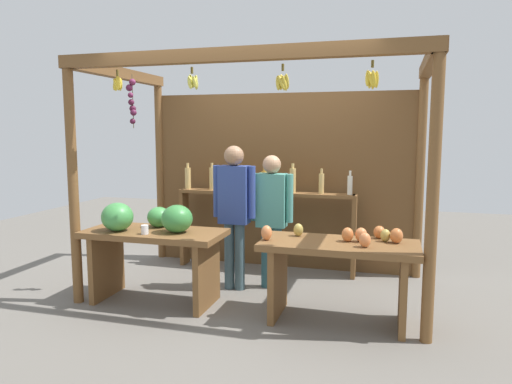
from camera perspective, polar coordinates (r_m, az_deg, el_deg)
The scene contains 7 objects.
ground_plane at distance 5.40m, azimuth 0.55°, elevation -11.50°, with size 12.00×12.00×0.00m, color slate.
market_stall at distance 5.56m, azimuth 1.77°, elevation 3.94°, with size 3.49×1.95×2.46m.
fruit_counter_left at distance 4.93m, azimuth -12.39°, elevation -5.34°, with size 1.42×0.66×1.03m.
fruit_counter_right at distance 4.42m, azimuth 10.04°, elevation -8.20°, with size 1.43×0.65×0.88m.
bottle_shelf_unit at distance 5.89m, azimuth 0.86°, elevation -1.68°, with size 2.24×0.22×1.36m.
vendor_man at distance 5.17m, azimuth -2.64°, elevation -1.50°, with size 0.48×0.22×1.59m.
vendor_woman at distance 5.22m, azimuth 1.89°, elevation -2.19°, with size 0.48×0.20×1.48m.
Camera 1 is at (1.36, -4.93, 1.74)m, focal length 33.26 mm.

